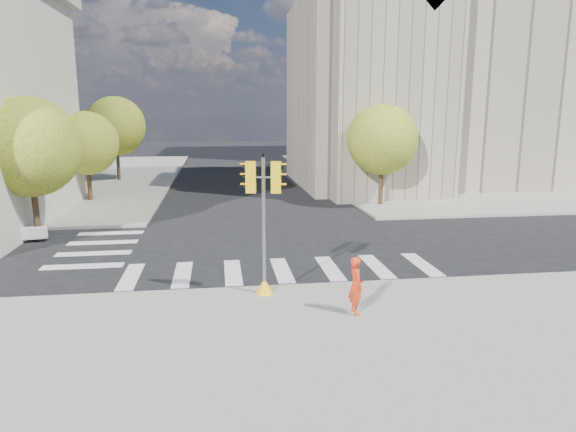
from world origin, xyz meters
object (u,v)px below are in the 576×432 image
object	(u,v)px
lamp_near	(371,129)
photographer	(356,285)
lamp_far	(327,124)
traffic_signal	(264,236)

from	to	relation	value
lamp_near	photographer	world-z (taller)	lamp_near
lamp_near	lamp_far	xyz separation A→B (m)	(0.00, 14.00, 0.00)
lamp_near	photographer	size ratio (longest dim) A/B	4.91
lamp_far	photographer	distance (m)	35.49
lamp_far	lamp_near	bearing A→B (deg)	-90.00
photographer	lamp_near	bearing A→B (deg)	-22.41
lamp_far	photographer	world-z (taller)	lamp_far
traffic_signal	photographer	bearing A→B (deg)	-28.65
lamp_far	photographer	xyz separation A→B (m)	(-6.60, -34.68, -3.60)
traffic_signal	lamp_near	bearing A→B (deg)	74.71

